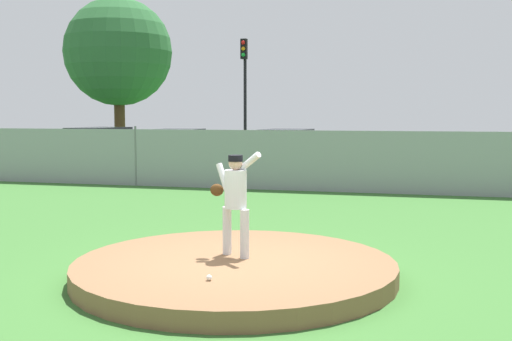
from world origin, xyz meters
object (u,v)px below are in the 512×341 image
traffic_light_near (245,80)px  parked_car_teal (287,153)px  baseball (209,278)px  traffic_cone_orange (245,165)px  pitcher_youth (235,194)px  parked_car_charcoal (177,152)px  parked_car_white (413,157)px  parked_car_silver (99,150)px

traffic_light_near → parked_car_teal: bearing=-56.1°
baseball → traffic_cone_orange: size_ratio=0.13×
pitcher_youth → parked_car_charcoal: size_ratio=0.35×
baseball → parked_car_teal: 16.14m
pitcher_youth → traffic_light_near: traffic_light_near is taller
parked_car_white → traffic_light_near: size_ratio=0.77×
parked_car_silver → traffic_light_near: size_ratio=0.83×
pitcher_youth → traffic_light_near: (-5.15, 18.85, 2.67)m
pitcher_youth → traffic_cone_orange: pitcher_youth is taller
parked_car_silver → parked_car_teal: bearing=1.8°
parked_car_teal → parked_car_charcoal: bearing=-177.6°
parked_car_white → traffic_light_near: traffic_light_near is taller
parked_car_teal → parked_car_silver: (-7.78, -0.24, 0.02)m
pitcher_youth → parked_car_teal: (-2.29, 14.60, -0.34)m
pitcher_youth → parked_car_teal: pitcher_youth is taller
parked_car_white → parked_car_charcoal: size_ratio=0.99×
baseball → traffic_cone_orange: traffic_cone_orange is taller
parked_car_teal → parked_car_charcoal: (-4.42, -0.18, -0.00)m
parked_car_teal → traffic_cone_orange: (-1.85, 0.77, -0.55)m
parked_car_teal → traffic_light_near: bearing=123.9°
parked_car_charcoal → traffic_light_near: (1.56, 4.42, 3.01)m
pitcher_youth → parked_car_white: pitcher_youth is taller
pitcher_youth → parked_car_teal: 14.79m
parked_car_silver → traffic_light_near: 7.30m
baseball → parked_car_teal: parked_car_teal is taller
parked_car_silver → parked_car_white: bearing=-1.1°
baseball → parked_car_teal: (-2.36, 15.96, 0.52)m
pitcher_youth → baseball: bearing=-87.2°
traffic_cone_orange → traffic_light_near: bearing=106.1°
traffic_cone_orange → traffic_light_near: 5.07m
baseball → traffic_cone_orange: (-4.21, 16.73, -0.03)m
pitcher_youth → parked_car_teal: size_ratio=0.36×
parked_car_teal → parked_car_charcoal: 4.42m
parked_car_white → pitcher_youth: bearing=-99.7°
traffic_cone_orange → traffic_light_near: size_ratio=0.10×
parked_car_white → traffic_cone_orange: bearing=169.2°
parked_car_charcoal → traffic_cone_orange: size_ratio=8.04×
parked_car_white → parked_car_charcoal: parked_car_charcoal is taller
pitcher_youth → parked_car_charcoal: 15.91m
pitcher_youth → parked_car_silver: bearing=125.0°
baseball → parked_car_charcoal: 17.17m
pitcher_youth → traffic_light_near: bearing=105.3°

